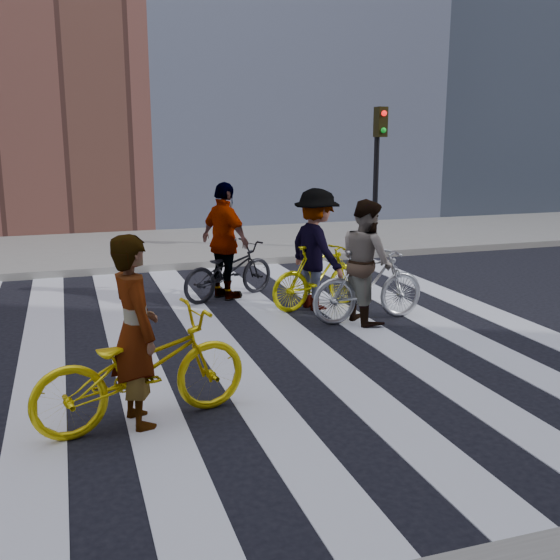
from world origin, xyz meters
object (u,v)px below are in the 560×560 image
rider_mid (366,261)px  rider_right (316,249)px  bike_yellow_left (142,368)px  bike_yellow_right (319,277)px  bike_silver_mid (369,285)px  rider_left (135,332)px  traffic_signal (378,155)px  rider_rear (225,241)px  bike_dark_rear (228,271)px

rider_mid → rider_right: size_ratio=0.95×
bike_yellow_left → bike_yellow_right: bearing=-55.0°
bike_silver_mid → rider_right: (-0.48, 0.93, 0.41)m
bike_silver_mid → rider_right: size_ratio=0.95×
bike_silver_mid → rider_left: 4.47m
bike_yellow_left → rider_right: bearing=-54.5°
rider_left → bike_yellow_right: bearing=-55.4°
bike_yellow_right → rider_left: size_ratio=0.93×
traffic_signal → rider_right: bearing=-127.2°
bike_silver_mid → rider_rear: bearing=36.2°
bike_dark_rear → rider_left: (-2.01, -4.55, 0.44)m
bike_dark_rear → bike_yellow_right: bearing=-155.5°
bike_yellow_left → rider_mid: 4.38m
bike_yellow_right → rider_mid: rider_mid is taller
bike_yellow_right → rider_right: size_ratio=0.90×
traffic_signal → bike_yellow_left: (-6.15, -7.46, -1.73)m
bike_silver_mid → rider_left: bearing=120.9°
traffic_signal → bike_silver_mid: 5.80m
bike_silver_mid → bike_yellow_right: 1.02m
rider_rear → bike_yellow_left: bearing=133.3°
bike_yellow_left → bike_dark_rear: 4.95m
rider_right → traffic_signal: bearing=-49.6°
bike_dark_rear → rider_right: 1.66m
bike_dark_rear → rider_mid: size_ratio=1.00×
traffic_signal → bike_dark_rear: size_ratio=1.81×
bike_yellow_right → rider_mid: 1.08m
rider_rear → bike_yellow_right: bearing=-154.3°
rider_right → bike_yellow_left: bearing=125.5°
bike_dark_rear → rider_rear: bearing=66.1°
traffic_signal → rider_rear: traffic_signal is taller
traffic_signal → rider_mid: (-2.60, -4.92, -1.37)m
bike_yellow_left → rider_mid: size_ratio=1.16×
bike_yellow_right → bike_silver_mid: bearing=-167.8°
bike_dark_rear → rider_left: size_ratio=0.99×
bike_yellow_right → rider_rear: bearing=37.1°
traffic_signal → bike_dark_rear: 5.41m
rider_left → rider_rear: 4.95m
rider_right → rider_rear: (-1.22, 1.08, 0.03)m
rider_left → bike_silver_mid: bearing=-67.7°
bike_dark_rear → rider_left: rider_left is taller
bike_yellow_right → rider_right: bearing=77.5°
traffic_signal → rider_left: 9.80m
rider_mid → rider_right: rider_right is taller
traffic_signal → bike_silver_mid: bearing=-117.4°
traffic_signal → bike_yellow_left: traffic_signal is taller
traffic_signal → bike_yellow_left: bearing=-129.5°
rider_mid → rider_rear: bearing=35.4°
traffic_signal → bike_silver_mid: size_ratio=1.82×
bike_yellow_left → bike_yellow_right: size_ratio=1.23×
bike_yellow_right → rider_rear: 1.73m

